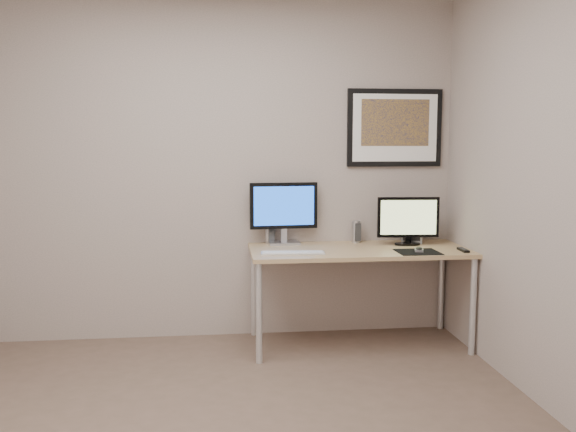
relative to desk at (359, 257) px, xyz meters
name	(u,v)px	position (x,y,z in m)	size (l,w,h in m)	color
room	(221,118)	(-1.00, -0.90, 0.98)	(3.60, 3.60, 3.60)	white
desk	(359,257)	(0.00, 0.00, 0.00)	(1.60, 0.70, 0.73)	#A78551
framed_art	(395,128)	(0.35, 0.33, 0.96)	(0.75, 0.04, 0.60)	black
monitor_large	(284,210)	(-0.53, 0.26, 0.33)	(0.52, 0.18, 0.47)	#BBBBC0
monitor_tv	(408,220)	(0.40, 0.10, 0.26)	(0.47, 0.12, 0.37)	black
speaker_left	(269,233)	(-0.64, 0.31, 0.15)	(0.07, 0.07, 0.17)	#BBBBC0
speaker_right	(356,232)	(0.04, 0.27, 0.15)	(0.07, 0.07, 0.17)	#BBBBC0
keyboard	(293,253)	(-0.51, -0.16, 0.07)	(0.45, 0.12, 0.02)	silver
mousepad	(418,252)	(0.38, -0.20, 0.07)	(0.30, 0.26, 0.00)	black
mouse	(419,249)	(0.40, -0.19, 0.09)	(0.05, 0.09, 0.03)	black
remote	(463,250)	(0.72, -0.19, 0.08)	(0.04, 0.16, 0.02)	black
fan_unit	(412,227)	(0.47, 0.21, 0.19)	(0.16, 0.12, 0.24)	silver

